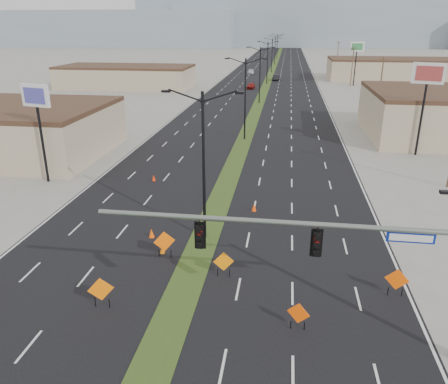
# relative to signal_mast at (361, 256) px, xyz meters

# --- Properties ---
(ground) EXTENTS (600.00, 600.00, 0.00)m
(ground) POSITION_rel_signal_mast_xyz_m (-8.56, -2.00, -4.79)
(ground) COLOR gray
(ground) RESTS_ON ground
(road_surface) EXTENTS (25.00, 400.00, 0.02)m
(road_surface) POSITION_rel_signal_mast_xyz_m (-8.56, 98.00, -4.79)
(road_surface) COLOR black
(road_surface) RESTS_ON ground
(median_strip) EXTENTS (2.00, 400.00, 0.04)m
(median_strip) POSITION_rel_signal_mast_xyz_m (-8.56, 98.00, -4.79)
(median_strip) COLOR #314E1C
(median_strip) RESTS_ON ground
(building_sw_far) EXTENTS (30.00, 14.00, 4.50)m
(building_sw_far) POSITION_rel_signal_mast_xyz_m (-40.56, 83.00, -2.54)
(building_sw_far) COLOR tan
(building_sw_far) RESTS_ON ground
(building_se_far) EXTENTS (44.00, 16.00, 5.00)m
(building_se_far) POSITION_rel_signal_mast_xyz_m (29.44, 108.00, -2.29)
(building_se_far) COLOR tan
(building_se_far) RESTS_ON ground
(mesa_west) EXTENTS (180.00, 50.00, 22.00)m
(mesa_west) POSITION_rel_signal_mast_xyz_m (-128.56, 278.00, 6.21)
(mesa_west) COLOR gray
(mesa_west) RESTS_ON ground
(mesa_center) EXTENTS (220.00, 50.00, 28.00)m
(mesa_center) POSITION_rel_signal_mast_xyz_m (31.44, 298.00, 9.21)
(mesa_center) COLOR gray
(mesa_center) RESTS_ON ground
(mesa_backdrop) EXTENTS (140.00, 50.00, 32.00)m
(mesa_backdrop) POSITION_rel_signal_mast_xyz_m (-38.56, 318.00, 11.21)
(mesa_backdrop) COLOR gray
(mesa_backdrop) RESTS_ON ground
(signal_mast) EXTENTS (16.30, 0.60, 8.00)m
(signal_mast) POSITION_rel_signal_mast_xyz_m (0.00, 0.00, 0.00)
(signal_mast) COLOR slate
(signal_mast) RESTS_ON ground
(streetlight_0) EXTENTS (5.15, 0.24, 10.02)m
(streetlight_0) POSITION_rel_signal_mast_xyz_m (-8.56, 10.00, 0.63)
(streetlight_0) COLOR black
(streetlight_0) RESTS_ON ground
(streetlight_1) EXTENTS (5.15, 0.24, 10.02)m
(streetlight_1) POSITION_rel_signal_mast_xyz_m (-8.56, 38.00, 0.63)
(streetlight_1) COLOR black
(streetlight_1) RESTS_ON ground
(streetlight_2) EXTENTS (5.15, 0.24, 10.02)m
(streetlight_2) POSITION_rel_signal_mast_xyz_m (-8.56, 66.00, 0.63)
(streetlight_2) COLOR black
(streetlight_2) RESTS_ON ground
(streetlight_3) EXTENTS (5.15, 0.24, 10.02)m
(streetlight_3) POSITION_rel_signal_mast_xyz_m (-8.56, 94.00, 0.63)
(streetlight_3) COLOR black
(streetlight_3) RESTS_ON ground
(streetlight_4) EXTENTS (5.15, 0.24, 10.02)m
(streetlight_4) POSITION_rel_signal_mast_xyz_m (-8.56, 122.00, 0.63)
(streetlight_4) COLOR black
(streetlight_4) RESTS_ON ground
(streetlight_5) EXTENTS (5.15, 0.24, 10.02)m
(streetlight_5) POSITION_rel_signal_mast_xyz_m (-8.56, 150.00, 0.63)
(streetlight_5) COLOR black
(streetlight_5) RESTS_ON ground
(streetlight_6) EXTENTS (5.15, 0.24, 10.02)m
(streetlight_6) POSITION_rel_signal_mast_xyz_m (-8.56, 178.00, 0.63)
(streetlight_6) COLOR black
(streetlight_6) RESTS_ON ground
(utility_pole_1) EXTENTS (1.60, 0.20, 9.00)m
(utility_pole_1) POSITION_rel_signal_mast_xyz_m (11.44, 58.00, -0.12)
(utility_pole_1) COLOR #4C3823
(utility_pole_1) RESTS_ON ground
(utility_pole_2) EXTENTS (1.60, 0.20, 9.00)m
(utility_pole_2) POSITION_rel_signal_mast_xyz_m (11.44, 93.00, -0.12)
(utility_pole_2) COLOR #4C3823
(utility_pole_2) RESTS_ON ground
(utility_pole_3) EXTENTS (1.60, 0.20, 9.00)m
(utility_pole_3) POSITION_rel_signal_mast_xyz_m (11.44, 128.00, -0.12)
(utility_pole_3) COLOR #4C3823
(utility_pole_3) RESTS_ON ground
(car_left) EXTENTS (1.78, 3.91, 1.30)m
(car_left) POSITION_rel_signal_mast_xyz_m (-11.72, 85.20, -4.14)
(car_left) COLOR maroon
(car_left) RESTS_ON ground
(car_mid) EXTENTS (1.88, 4.37, 1.40)m
(car_mid) POSITION_rel_signal_mast_xyz_m (-6.56, 101.86, -4.09)
(car_mid) COLOR black
(car_mid) RESTS_ON ground
(car_far) EXTENTS (1.92, 4.47, 1.28)m
(car_far) POSITION_rel_signal_mast_xyz_m (-14.43, 116.64, -4.15)
(car_far) COLOR silver
(car_far) RESTS_ON ground
(construction_sign_1) EXTENTS (1.23, 0.55, 1.76)m
(construction_sign_1) POSITION_rel_signal_mast_xyz_m (-12.39, 1.34, -3.75)
(construction_sign_1) COLOR #FF6E05
(construction_sign_1) RESTS_ON ground
(construction_sign_2) EXTENTS (1.25, 0.59, 1.80)m
(construction_sign_2) POSITION_rel_signal_mast_xyz_m (-10.56, 6.92, -3.73)
(construction_sign_2) COLOR #FF6005
(construction_sign_2) RESTS_ON ground
(construction_sign_3) EXTENTS (1.17, 0.29, 1.59)m
(construction_sign_3) POSITION_rel_signal_mast_xyz_m (-6.55, 5.21, -3.86)
(construction_sign_3) COLOR orange
(construction_sign_3) RESTS_ON ground
(construction_sign_4) EXTENTS (1.07, 0.37, 1.48)m
(construction_sign_4) POSITION_rel_signal_mast_xyz_m (-2.33, 1.00, -3.92)
(construction_sign_4) COLOR #FE4F05
(construction_sign_4) RESTS_ON ground
(construction_sign_5) EXTENTS (1.23, 0.31, 1.67)m
(construction_sign_5) POSITION_rel_signal_mast_xyz_m (2.94, 4.56, -3.81)
(construction_sign_5) COLOR #F55205
(construction_sign_5) RESTS_ON ground
(cone_0) EXTENTS (0.51, 0.51, 0.66)m
(cone_0) POSITION_rel_signal_mast_xyz_m (-12.21, 9.46, -4.46)
(cone_0) COLOR #FF5205
(cone_0) RESTS_ON ground
(cone_1) EXTENTS (0.39, 0.39, 0.57)m
(cone_1) POSITION_rel_signal_mast_xyz_m (-10.87, 7.42, -4.51)
(cone_1) COLOR orange
(cone_1) RESTS_ON ground
(cone_2) EXTENTS (0.50, 0.50, 0.64)m
(cone_2) POSITION_rel_signal_mast_xyz_m (-5.54, 15.04, -4.47)
(cone_2) COLOR #FF4205
(cone_2) RESTS_ON ground
(cone_3) EXTENTS (0.39, 0.39, 0.58)m
(cone_3) POSITION_rel_signal_mast_xyz_m (-15.47, 20.84, -4.50)
(cone_3) COLOR red
(cone_3) RESTS_ON ground
(pole_sign_west) EXTENTS (2.91, 1.13, 8.97)m
(pole_sign_west) POSITION_rel_signal_mast_xyz_m (-25.28, 19.29, 2.50)
(pole_sign_west) COLOR black
(pole_sign_west) RESTS_ON ground
(pole_sign_east_near) EXTENTS (3.21, 1.43, 10.06)m
(pole_sign_east_near) POSITION_rel_signal_mast_xyz_m (11.35, 33.58, 3.45)
(pole_sign_east_near) COLOR black
(pole_sign_east_near) RESTS_ON ground
(pole_sign_east_far) EXTENTS (3.28, 0.96, 10.04)m
(pole_sign_east_far) POSITION_rel_signal_mast_xyz_m (12.24, 93.79, 3.44)
(pole_sign_east_far) COLOR black
(pole_sign_east_far) RESTS_ON ground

